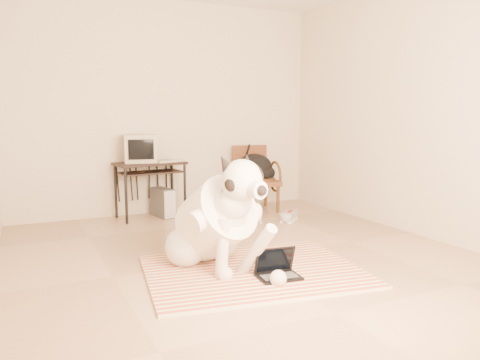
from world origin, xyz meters
TOP-DOWN VIEW (x-y plane):
  - floor at (0.00, 0.00)m, footprint 4.50×4.50m
  - wall_back at (0.00, 2.25)m, footprint 4.50×0.00m
  - wall_right at (2.00, 0.00)m, footprint 0.00×4.50m
  - rug at (-0.12, -0.39)m, footprint 1.88×1.54m
  - dog at (-0.36, -0.18)m, footprint 0.70×1.34m
  - laptop at (-0.03, -0.61)m, footprint 0.35×0.27m
  - computer_desk at (-0.33, 1.98)m, footprint 0.87×0.55m
  - crt_monitor at (-0.43, 2.03)m, footprint 0.43×0.42m
  - desk_keyboard at (-0.10, 1.90)m, footprint 0.38×0.22m
  - pc_tower at (-0.19, 1.96)m, footprint 0.23×0.41m
  - rattan_chair at (1.05, 1.87)m, footprint 0.64×0.62m
  - backpack at (1.08, 1.86)m, footprint 0.49×0.41m
  - sneaker_left at (0.71, 1.25)m, footprint 0.13×0.30m
  - sneaker_right at (1.12, 1.07)m, footprint 0.32×0.31m

SIDE VIEW (x-z plane):
  - floor at x=0.00m, z-range 0.00..0.00m
  - rug at x=-0.12m, z-range 0.00..0.02m
  - sneaker_left at x=0.71m, z-range -0.01..0.10m
  - sneaker_right at x=1.12m, z-range -0.01..0.11m
  - laptop at x=-0.03m, z-range -0.04..0.19m
  - pc_tower at x=-0.19m, z-range 0.00..0.36m
  - dog at x=-0.36m, z-range -0.11..0.91m
  - rattan_chair at x=1.05m, z-range 0.00..0.85m
  - backpack at x=1.08m, z-range 0.38..0.74m
  - computer_desk at x=-0.33m, z-range 0.25..0.93m
  - desk_keyboard at x=-0.10m, z-range 0.69..0.71m
  - crt_monitor at x=-0.43m, z-range 0.69..1.03m
  - wall_back at x=0.00m, z-range -0.90..3.60m
  - wall_right at x=2.00m, z-range -0.90..3.60m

